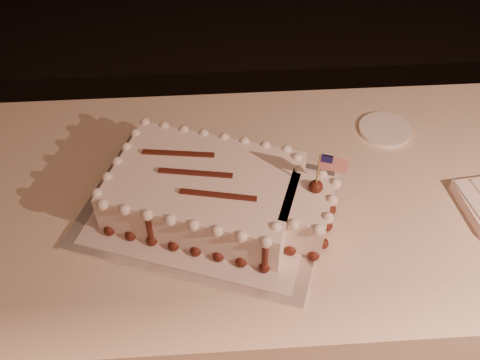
{
  "coord_description": "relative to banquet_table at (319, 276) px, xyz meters",
  "views": [
    {
      "loc": [
        -0.29,
        -0.27,
        1.7
      ],
      "look_at": [
        -0.24,
        0.56,
        0.84
      ],
      "focal_mm": 40.0,
      "sensor_mm": 36.0,
      "label": 1
    }
  ],
  "objects": [
    {
      "name": "banquet_table",
      "position": [
        0.0,
        0.0,
        0.0
      ],
      "size": [
        2.4,
        0.8,
        0.75
      ],
      "primitive_type": "cube",
      "color": "beige",
      "rests_on": "ground"
    },
    {
      "name": "side_plate",
      "position": [
        0.17,
        0.2,
        0.38
      ],
      "size": [
        0.14,
        0.14,
        0.01
      ],
      "primitive_type": "cylinder",
      "color": "white",
      "rests_on": "banquet_table"
    },
    {
      "name": "sheet_cake",
      "position": [
        -0.29,
        -0.05,
        0.43
      ],
      "size": [
        0.54,
        0.41,
        0.2
      ],
      "color": "white",
      "rests_on": "doily"
    },
    {
      "name": "doily",
      "position": [
        -0.32,
        -0.04,
        0.38
      ],
      "size": [
        0.58,
        0.51,
        0.0
      ],
      "primitive_type": "cube",
      "rotation": [
        0.0,
        0.0,
        -0.35
      ],
      "color": "silver",
      "rests_on": "cake_board"
    },
    {
      "name": "cake_board",
      "position": [
        -0.32,
        -0.04,
        0.38
      ],
      "size": [
        0.65,
        0.57,
        0.01
      ],
      "primitive_type": "cube",
      "rotation": [
        0.0,
        0.0,
        -0.35
      ],
      "color": "white",
      "rests_on": "banquet_table"
    }
  ]
}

